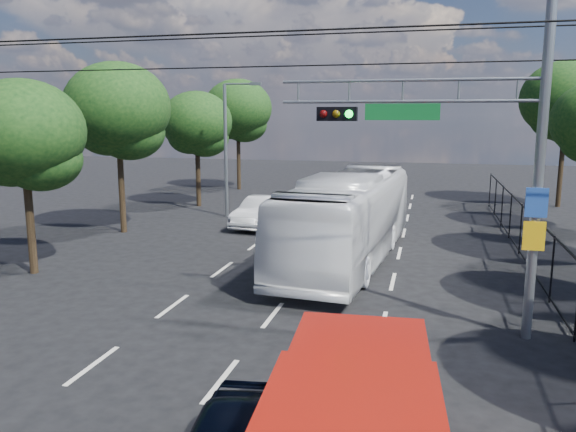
% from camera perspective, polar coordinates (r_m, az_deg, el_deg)
% --- Properties ---
extents(lane_markings, '(6.12, 38.00, 0.01)m').
position_cam_1_polar(lane_markings, '(21.25, 2.83, -4.56)').
color(lane_markings, beige).
rests_on(lane_markings, ground).
extents(signal_mast, '(6.43, 0.39, 9.50)m').
position_cam_1_polar(signal_mast, '(14.21, 19.59, 8.91)').
color(signal_mast, slate).
rests_on(signal_mast, ground).
extents(streetlight_left, '(2.09, 0.22, 7.08)m').
position_cam_1_polar(streetlight_left, '(30.03, -6.06, 7.34)').
color(streetlight_left, slate).
rests_on(streetlight_left, ground).
extents(utility_wires, '(22.00, 5.04, 0.74)m').
position_cam_1_polar(utility_wires, '(15.62, -0.82, 16.87)').
color(utility_wires, black).
rests_on(utility_wires, ground).
extents(fence_right, '(0.06, 34.03, 2.00)m').
position_cam_1_polar(fence_right, '(19.20, 24.60, -3.95)').
color(fence_right, black).
rests_on(fence_right, ground).
extents(tree_right_e, '(5.28, 5.28, 8.58)m').
position_cam_1_polar(tree_right_e, '(36.98, 26.44, 9.97)').
color(tree_right_e, black).
rests_on(tree_right_e, ground).
extents(tree_left_b, '(4.08, 4.08, 6.63)m').
position_cam_1_polar(tree_left_b, '(20.88, -25.20, 6.96)').
color(tree_left_b, black).
rests_on(tree_left_b, ground).
extents(tree_left_c, '(4.80, 4.80, 7.80)m').
position_cam_1_polar(tree_left_c, '(26.97, -16.85, 9.74)').
color(tree_left_c, black).
rests_on(tree_left_c, ground).
extents(tree_left_d, '(4.20, 4.20, 6.83)m').
position_cam_1_polar(tree_left_d, '(33.94, -9.21, 8.91)').
color(tree_left_d, black).
rests_on(tree_left_d, ground).
extents(tree_left_e, '(4.92, 4.92, 7.99)m').
position_cam_1_polar(tree_left_e, '(41.47, -5.07, 10.34)').
color(tree_left_e, black).
rests_on(tree_left_e, ground).
extents(white_bus, '(3.79, 12.04, 3.30)m').
position_cam_1_polar(white_bus, '(21.03, 6.19, -0.17)').
color(white_bus, white).
rests_on(white_bus, ground).
extents(white_van, '(2.06, 4.60, 1.47)m').
position_cam_1_polar(white_van, '(27.66, -2.71, 0.45)').
color(white_van, silver).
rests_on(white_van, ground).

